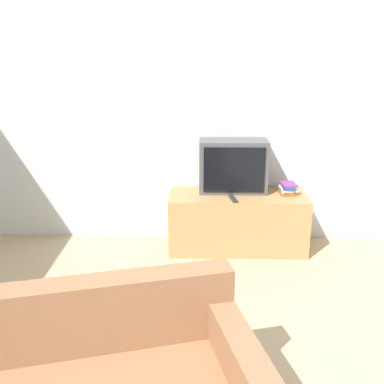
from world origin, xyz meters
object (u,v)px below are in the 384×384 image
tv_stand (237,222)px  book_stack (288,188)px  remote_on_stand (233,198)px  television (233,166)px

tv_stand → book_stack: 0.58m
remote_on_stand → book_stack: bearing=19.1°
television → remote_on_stand: (-0.01, -0.25, -0.24)m
tv_stand → television: size_ratio=2.02×
tv_stand → book_stack: book_stack is taller
television → book_stack: bearing=-6.9°
television → remote_on_stand: television is taller
tv_stand → television: (-0.05, 0.11, 0.53)m
tv_stand → book_stack: (0.48, 0.04, 0.33)m
tv_stand → television: television is taller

